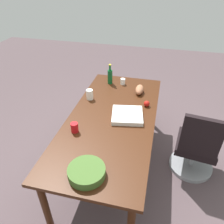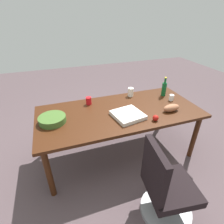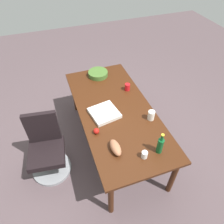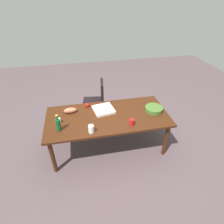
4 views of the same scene
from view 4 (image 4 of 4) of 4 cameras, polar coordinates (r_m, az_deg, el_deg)
ground_plane at (r=3.79m, az=-1.22°, el=-10.54°), size 10.00×10.00×0.00m
conference_table at (r=3.33m, az=-1.37°, el=-2.20°), size 2.21×1.02×0.76m
office_chair at (r=4.36m, az=-5.12°, el=2.32°), size 0.56×0.56×0.96m
apple_red at (r=3.55m, az=-7.78°, el=2.19°), size 0.08×0.08×0.08m
paper_cup at (r=3.23m, az=-16.43°, el=-2.71°), size 0.07×0.07×0.09m
salad_bowl at (r=3.49m, az=13.04°, el=0.95°), size 0.38×0.38×0.08m
pizza_box at (r=3.41m, az=-2.66°, el=0.77°), size 0.42×0.42×0.05m
bread_loaf at (r=3.43m, az=-13.00°, el=0.51°), size 0.24×0.12×0.10m
mayo_jar at (r=2.92m, az=-6.57°, el=-5.32°), size 0.10×0.10×0.13m
red_solo_cup at (r=3.07m, az=6.25°, el=-3.15°), size 0.10×0.10×0.11m
wine_bottle at (r=3.03m, az=-16.51°, el=-3.83°), size 0.08×0.08×0.30m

